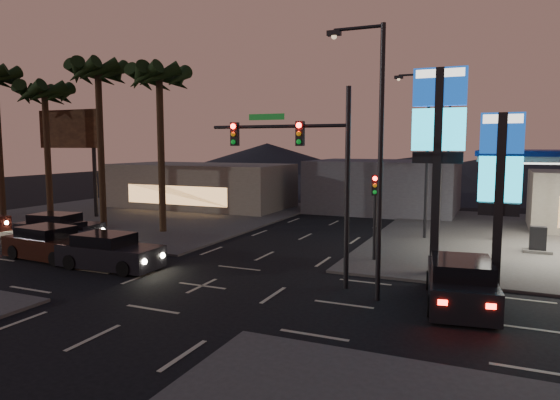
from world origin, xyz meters
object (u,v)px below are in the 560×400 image
at_px(pylon_sign_short, 500,173).
at_px(traffic_signal_mast, 306,158).
at_px(pylon_sign_tall, 438,130).
at_px(car_lane_b_mid, 59,229).
at_px(car_lane_a_front, 109,252).
at_px(car_lane_b_front, 67,235).
at_px(car_lane_a_mid, 50,244).
at_px(suv_station, 460,283).

height_order(pylon_sign_short, traffic_signal_mast, traffic_signal_mast).
height_order(pylon_sign_tall, car_lane_b_mid, pylon_sign_tall).
height_order(pylon_sign_tall, pylon_sign_short, pylon_sign_tall).
height_order(car_lane_a_front, car_lane_b_front, car_lane_a_front).
xyz_separation_m(car_lane_a_mid, car_lane_b_mid, (-3.24, 3.57, 0.01)).
xyz_separation_m(traffic_signal_mast, car_lane_b_front, (-15.23, 1.88, -4.58)).
bearing_deg(suv_station, pylon_sign_tall, 109.09).
height_order(pylon_sign_short, car_lane_b_mid, pylon_sign_short).
distance_m(car_lane_b_front, car_lane_b_mid, 1.74).
bearing_deg(pylon_sign_tall, car_lane_b_front, -175.32).
relative_size(car_lane_a_front, suv_station, 0.92).
xyz_separation_m(pylon_sign_tall, car_lane_b_mid, (-21.48, -0.78, -5.62)).
height_order(pylon_sign_tall, car_lane_b_front, pylon_sign_tall).
bearing_deg(car_lane_a_front, car_lane_a_mid, 175.51).
bearing_deg(pylon_sign_tall, suv_station, -70.91).
height_order(pylon_sign_tall, car_lane_a_front, pylon_sign_tall).
bearing_deg(car_lane_a_front, pylon_sign_tall, 18.40).
height_order(pylon_sign_short, car_lane_a_mid, pylon_sign_short).
relative_size(traffic_signal_mast, car_lane_a_mid, 1.55).
height_order(pylon_sign_short, car_lane_a_front, pylon_sign_short).
height_order(traffic_signal_mast, suv_station, traffic_signal_mast).
bearing_deg(suv_station, car_lane_b_mid, 172.22).
height_order(car_lane_a_mid, car_lane_b_front, car_lane_a_mid).
xyz_separation_m(car_lane_b_mid, suv_station, (22.83, -3.12, 0.03)).
xyz_separation_m(car_lane_a_front, car_lane_b_mid, (-7.41, 3.90, 0.02)).
relative_size(car_lane_b_front, car_lane_b_mid, 0.83).
bearing_deg(car_lane_a_mid, pylon_sign_short, 9.19).
xyz_separation_m(traffic_signal_mast, car_lane_b_mid, (-16.74, 2.73, -4.45)).
relative_size(car_lane_b_front, suv_station, 0.80).
distance_m(car_lane_b_mid, suv_station, 23.04).
bearing_deg(car_lane_a_mid, car_lane_b_front, 122.44).
xyz_separation_m(pylon_sign_short, suv_station, (-1.15, -2.90, -3.85)).
bearing_deg(traffic_signal_mast, pylon_sign_short, 19.13).
xyz_separation_m(car_lane_b_front, car_lane_b_mid, (-1.51, 0.85, 0.13)).
bearing_deg(car_lane_b_mid, suv_station, -7.78).
relative_size(pylon_sign_tall, car_lane_a_mid, 1.74).
bearing_deg(pylon_sign_tall, car_lane_b_mid, -177.91).
height_order(traffic_signal_mast, car_lane_b_front, traffic_signal_mast).
distance_m(car_lane_a_mid, car_lane_b_mid, 4.82).
distance_m(car_lane_a_front, car_lane_b_front, 6.64).
height_order(traffic_signal_mast, car_lane_b_mid, traffic_signal_mast).
distance_m(traffic_signal_mast, car_lane_b_front, 16.01).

